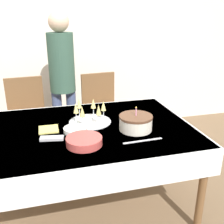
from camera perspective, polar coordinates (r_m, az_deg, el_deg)
name	(u,v)px	position (r m, az deg, el deg)	size (l,w,h in m)	color
ground_plane	(80,204)	(2.51, -7.04, -19.35)	(12.00, 12.00, 0.00)	brown
wall_back	(57,35)	(3.64, -11.98, 16.18)	(8.00, 0.05, 2.70)	silver
dining_table	(76,140)	(2.16, -7.79, -6.06)	(1.88, 1.18, 0.75)	white
dining_chair_far_left	(28,118)	(3.03, -17.88, -1.23)	(0.45, 0.45, 0.96)	brown
dining_chair_far_right	(101,111)	(3.08, -2.37, 0.18)	(0.46, 0.46, 0.96)	brown
birthday_cake	(136,123)	(2.06, 5.18, -2.32)	(0.26, 0.26, 0.19)	silver
champagne_tray	(89,114)	(2.20, -4.96, -0.34)	(0.35, 0.35, 0.18)	silver
plate_stack_main	(84,141)	(1.85, -6.09, -6.32)	(0.25, 0.25, 0.06)	#CC4C47
plate_stack_dessert	(75,130)	(2.05, -7.97, -3.84)	(0.18, 0.18, 0.03)	silver
cake_knife	(143,141)	(1.91, 6.72, -6.25)	(0.30, 0.03, 0.00)	silver
fork_pile	(52,138)	(1.97, -12.95, -5.59)	(0.18, 0.09, 0.02)	silver
napkin_pile	(49,129)	(2.13, -13.64, -3.70)	(0.15, 0.15, 0.01)	#E0D166
person_standing	(62,74)	(2.95, -10.80, 8.17)	(0.28, 0.28, 1.64)	#3F4C72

